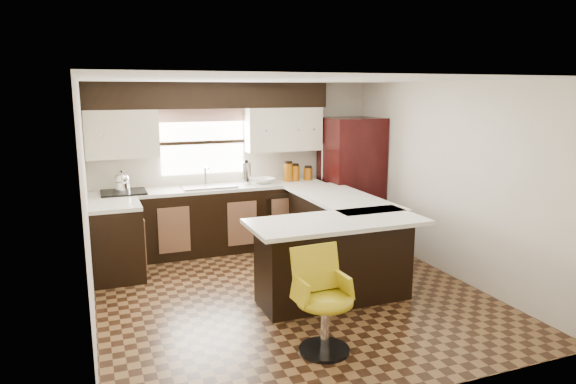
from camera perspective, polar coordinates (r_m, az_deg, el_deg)
name	(u,v)px	position (r m, az deg, el deg)	size (l,w,h in m)	color
floor	(290,293)	(6.00, 0.27, -11.21)	(4.40, 4.40, 0.00)	#49301A
ceiling	(291,80)	(5.54, 0.29, 12.37)	(4.40, 4.40, 0.00)	silver
wall_back	(236,164)	(7.71, -5.76, 3.06)	(4.40, 4.40, 0.00)	beige
wall_front	(404,247)	(3.75, 12.82, -5.97)	(4.40, 4.40, 0.00)	beige
wall_left	(87,206)	(5.27, -21.48, -1.51)	(4.40, 4.40, 0.00)	beige
wall_right	(447,179)	(6.70, 17.23, 1.37)	(4.40, 4.40, 0.00)	beige
base_cab_back	(213,221)	(7.46, -8.35, -3.16)	(3.30, 0.60, 0.90)	black
base_cab_left	(117,243)	(6.67, -18.48, -5.38)	(0.60, 0.70, 0.90)	black
counter_back	(212,188)	(7.36, -8.46, 0.41)	(3.30, 0.60, 0.04)	silver
counter_left	(114,205)	(6.55, -18.73, -1.42)	(0.60, 0.70, 0.04)	silver
soffit	(211,95)	(7.36, -8.59, 10.58)	(3.40, 0.35, 0.36)	black
upper_cab_left	(121,134)	(7.21, -18.01, 6.16)	(0.94, 0.35, 0.64)	beige
upper_cab_right	(283,129)	(7.70, -0.56, 7.00)	(1.14, 0.35, 0.64)	beige
window_pane	(203,142)	(7.53, -9.45, 5.45)	(1.20, 0.02, 0.90)	white
valance	(202,115)	(7.46, -9.48, 8.40)	(1.30, 0.06, 0.18)	#D19B93
sink	(209,186)	(7.32, -8.81, 0.64)	(0.75, 0.45, 0.03)	#B2B2B7
dishwasher	(285,220)	(7.48, -0.36, -3.15)	(0.58, 0.03, 0.78)	black
cooktop	(124,192)	(7.17, -17.81, -0.02)	(0.58, 0.50, 0.03)	black
peninsula_long	(337,234)	(6.74, 5.46, -4.65)	(0.60, 1.95, 0.90)	black
peninsula_return	(334,262)	(5.68, 5.14, -7.70)	(1.65, 0.60, 0.90)	black
counter_pen_long	(341,198)	(6.65, 5.92, -0.69)	(0.84, 1.95, 0.04)	silver
counter_pen_return	(337,222)	(5.46, 5.46, -3.32)	(1.89, 0.84, 0.04)	silver
refrigerator	(351,180)	(7.93, 6.99, 1.38)	(0.81, 0.78, 1.89)	black
bar_chair	(325,302)	(4.61, 4.13, -12.13)	(0.50, 0.50, 0.93)	#B59E12
kettle	(122,181)	(7.14, -17.95, 1.17)	(0.21, 0.21, 0.28)	silver
percolator	(246,173)	(7.45, -4.66, 2.08)	(0.14, 0.14, 0.32)	silver
mixing_bowl	(264,181)	(7.55, -2.74, 1.27)	(0.31, 0.31, 0.08)	white
canister_large	(288,172)	(7.69, 0.02, 2.20)	(0.14, 0.14, 0.27)	#834508
canister_med	(295,173)	(7.73, 0.80, 2.10)	(0.13, 0.13, 0.23)	#834508
canister_small	(308,174)	(7.82, 2.24, 2.02)	(0.13, 0.13, 0.19)	#834508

